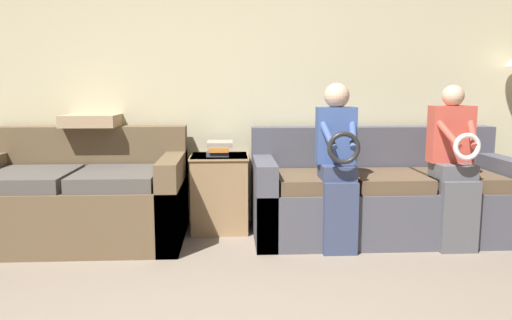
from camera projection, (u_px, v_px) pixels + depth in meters
name	position (u px, v px, depth m)	size (l,w,h in m)	color
wall_back	(224.00, 81.00, 4.42)	(7.42, 0.06, 2.55)	beige
couch_main	(380.00, 197.00, 4.13)	(2.11, 0.88, 0.88)	#4C4C56
couch_side	(81.00, 200.00, 3.97)	(1.63, 0.96, 0.89)	brown
child_left_seated	(338.00, 158.00, 3.70)	(0.30, 0.38, 1.25)	#384260
child_right_seated	(454.00, 161.00, 3.75)	(0.33, 0.37, 1.24)	#56565B
side_shelf	(220.00, 192.00, 4.27)	(0.49, 0.48, 0.65)	#9E7A51
book_stack	(219.00, 148.00, 4.21)	(0.22, 0.28, 0.12)	#4C4C56
throw_pillow	(92.00, 120.00, 4.22)	(0.45, 0.45, 0.10)	tan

